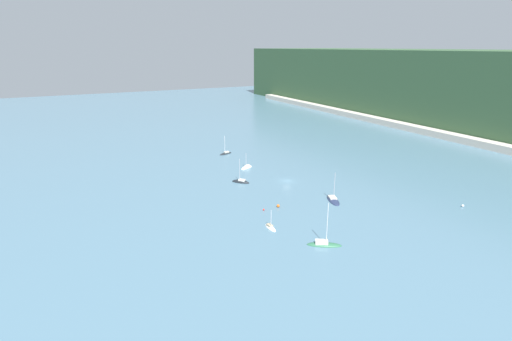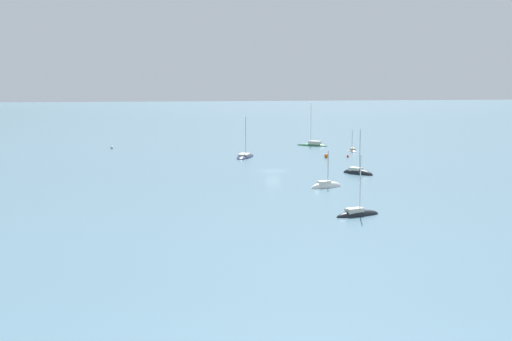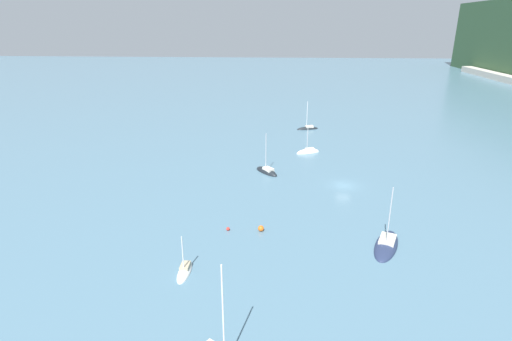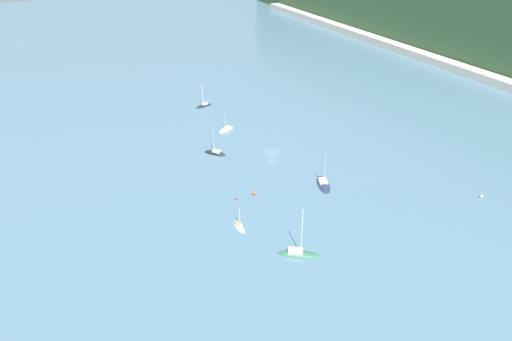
% 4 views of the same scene
% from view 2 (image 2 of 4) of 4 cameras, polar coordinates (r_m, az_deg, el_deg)
% --- Properties ---
extents(ground_plane, '(600.00, 600.00, 0.00)m').
position_cam_2_polar(ground_plane, '(130.67, 1.36, -0.03)').
color(ground_plane, slate).
extents(sailboat_0, '(4.77, 1.50, 5.50)m').
position_cam_2_polar(sailboat_0, '(163.36, 7.71, 1.55)').
color(sailboat_0, white).
rests_on(sailboat_0, ground_plane).
extents(sailboat_1, '(9.30, 5.88, 9.28)m').
position_cam_2_polar(sailboat_1, '(151.01, -0.88, 1.09)').
color(sailboat_1, '#232D4C').
rests_on(sailboat_1, ground_plane).
extents(sailboat_2, '(6.15, 7.89, 10.92)m').
position_cam_2_polar(sailboat_2, '(174.81, 4.55, 2.04)').
color(sailboat_2, '#2D6647').
rests_on(sailboat_2, ground_plane).
extents(sailboat_3, '(3.62, 5.79, 6.76)m').
position_cam_2_polar(sailboat_3, '(112.69, 5.64, -1.32)').
color(sailboat_3, white).
rests_on(sailboat_3, ground_plane).
extents(sailboat_4, '(5.90, 5.46, 8.90)m').
position_cam_2_polar(sailboat_4, '(128.00, 8.15, -0.24)').
color(sailboat_4, black).
rests_on(sailboat_4, ground_plane).
extents(sailboat_5, '(3.49, 6.40, 8.52)m').
position_cam_2_polar(sailboat_5, '(91.36, 8.11, -3.54)').
color(sailboat_5, black).
rests_on(sailboat_5, ground_plane).
extents(mooring_buoy_0, '(0.71, 0.71, 0.71)m').
position_cam_2_polar(mooring_buoy_0, '(171.11, -11.46, 1.84)').
color(mooring_buoy_0, white).
rests_on(mooring_buoy_0, ground_plane).
extents(mooring_buoy_1, '(0.86, 0.86, 0.86)m').
position_cam_2_polar(mooring_buoy_1, '(151.01, 5.64, 1.19)').
color(mooring_buoy_1, orange).
rests_on(mooring_buoy_1, ground_plane).
extents(mooring_buoy_2, '(0.51, 0.51, 0.51)m').
position_cam_2_polar(mooring_buoy_2, '(152.30, 7.35, 1.15)').
color(mooring_buoy_2, red).
rests_on(mooring_buoy_2, ground_plane).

